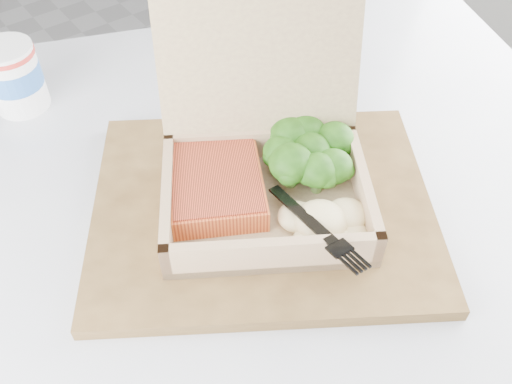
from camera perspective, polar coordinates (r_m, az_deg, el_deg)
cafe_table at (r=0.77m, az=1.86°, el=-12.29°), size 1.10×1.10×0.75m
serving_tray at (r=0.61m, az=0.66°, el=-1.51°), size 0.46×0.44×0.02m
takeout_container at (r=0.59m, az=0.76°, el=3.75°), size 0.29×0.29×0.20m
salmon_fillet at (r=0.60m, az=-4.03°, el=0.99°), size 0.14×0.16×0.03m
broccoli_pile at (r=0.62m, az=5.47°, el=3.60°), size 0.11×0.11×0.04m
mashed_potatoes at (r=0.56m, az=6.50°, el=-2.91°), size 0.08×0.07×0.03m
plastic_fork at (r=0.56m, az=3.50°, el=-0.95°), size 0.03×0.15×0.02m
paper_cup at (r=0.78m, az=-23.09°, el=10.69°), size 0.07×0.07×0.09m
receipt at (r=0.76m, az=-5.49°, el=8.75°), size 0.10×0.14×0.00m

